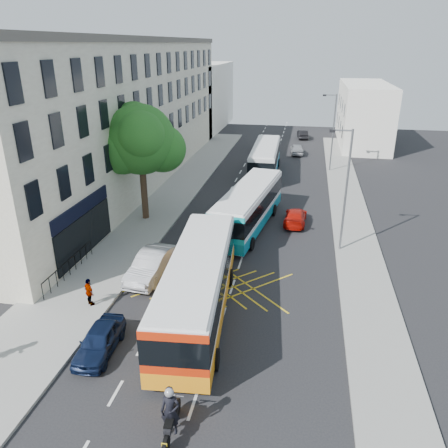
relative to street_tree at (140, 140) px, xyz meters
The scene contains 21 objects.
ground 18.33m from the street_tree, 60.38° to the right, with size 120.00×120.00×0.00m, color black.
pavement_left 6.22m from the street_tree, 73.47° to the left, with size 5.00×70.00×0.15m, color gray.
pavement_right 17.17m from the street_tree, ahead, with size 3.00×70.00×0.15m, color gray.
terrace_main 11.00m from the street_tree, 119.95° to the left, with size 8.30×45.00×13.50m.
terrace_far 40.43m from the street_tree, 97.81° to the left, with size 8.00×20.00×10.00m, color silver.
building_right 38.43m from the street_tree, 59.43° to the left, with size 6.00×18.00×8.00m, color silver.
street_tree is the anchor object (origin of this frame).
lamp_near 15.10m from the street_tree, 11.40° to the right, with size 1.45×0.15×8.00m.
lamp_far 22.57m from the street_tree, 49.19° to the left, with size 1.45×0.15×8.00m.
railings 11.22m from the street_tree, 97.02° to the right, with size 0.08×5.60×1.14m, color black, non-canonical shape.
bus_near 14.79m from the street_tree, 58.86° to the right, with size 3.74×11.96×3.31m.
bus_mid 9.43m from the street_tree, ahead, with size 4.13×11.46×3.15m.
bus_far 17.42m from the street_tree, 61.71° to the left, with size 2.96×11.16×3.12m.
motorbike 21.72m from the street_tree, 67.37° to the right, with size 0.74×2.37×2.10m.
parked_car_blue 17.08m from the street_tree, 77.05° to the right, with size 1.46×3.63×1.24m, color #0D1734.
parked_car_silver 10.89m from the street_tree, 67.41° to the right, with size 1.65×4.74×1.56m, color #A4A6AC.
red_hatchback 13.07m from the street_tree, ahead, with size 1.60×3.94×1.14m, color red.
distant_car_grey 27.78m from the street_tree, 75.80° to the left, with size 2.27×4.92×1.37m, color #393B40.
distant_car_silver 27.45m from the street_tree, 65.80° to the left, with size 1.56×3.87×1.32m, color #999BA0.
distant_car_dark 36.86m from the street_tree, 71.63° to the left, with size 1.32×3.79×1.25m, color black.
pedestrian_far 13.62m from the street_tree, 83.07° to the right, with size 0.90×0.38×1.54m, color gray.
Camera 1 is at (3.57, -15.46, 12.93)m, focal length 35.00 mm.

